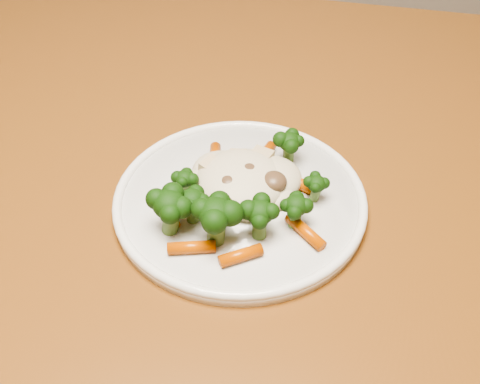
{
  "coord_description": "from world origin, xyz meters",
  "views": [
    {
      "loc": [
        0.24,
        -0.18,
        1.19
      ],
      "look_at": [
        0.19,
        0.27,
        0.77
      ],
      "focal_mm": 45.0,
      "sensor_mm": 36.0,
      "label": 1
    }
  ],
  "objects": [
    {
      "name": "plate",
      "position": [
        0.19,
        0.27,
        0.76
      ],
      "size": [
        0.26,
        0.26,
        0.01
      ],
      "primitive_type": "cylinder",
      "color": "white",
      "rests_on": "dining_table"
    },
    {
      "name": "dining_table",
      "position": [
        0.3,
        0.33,
        0.66
      ],
      "size": [
        1.39,
        1.0,
        0.75
      ],
      "rotation": [
        0.0,
        0.0,
        -0.1
      ],
      "color": "brown",
      "rests_on": "ground"
    },
    {
      "name": "meal",
      "position": [
        0.19,
        0.26,
        0.78
      ],
      "size": [
        0.18,
        0.18,
        0.05
      ],
      "color": "beige",
      "rests_on": "plate"
    }
  ]
}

